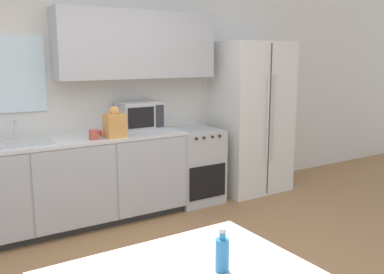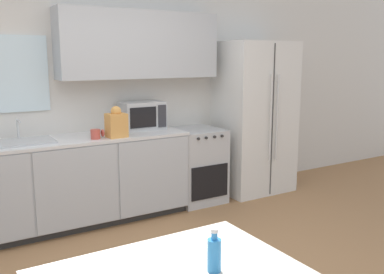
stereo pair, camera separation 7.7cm
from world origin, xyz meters
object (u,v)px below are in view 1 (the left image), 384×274
Objects in this scene: oven_range at (193,165)px; microwave at (140,116)px; drink_bottle at (222,254)px; refrigerator at (251,117)px; coffee_mug at (95,134)px.

oven_range is 1.83× the size of microwave.
microwave is at bearing 71.58° from drink_bottle.
drink_bottle is (-1.58, -2.73, 0.38)m from oven_range.
refrigerator is at bearing 47.77° from drink_bottle.
refrigerator is 3.66m from drink_bottle.
drink_bottle is (-0.31, -2.56, -0.14)m from coffee_mug.
coffee_mug is at bearing -154.89° from microwave.
oven_range is 6.63× the size of coffee_mug.
oven_range is at bearing 59.88° from drink_bottle.
microwave is (-1.50, 0.15, 0.12)m from refrigerator.
refrigerator is 14.40× the size of coffee_mug.
refrigerator reaches higher than microwave.
refrigerator is (0.87, -0.03, 0.52)m from oven_range.
coffee_mug is (-2.15, -0.15, 0.01)m from refrigerator.
microwave is 3.62× the size of coffee_mug.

